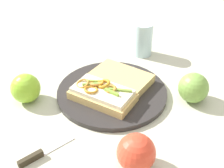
{
  "coord_description": "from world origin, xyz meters",
  "views": [
    {
      "loc": [
        -0.44,
        0.46,
        0.49
      ],
      "look_at": [
        0.0,
        0.0,
        0.03
      ],
      "focal_mm": 48.55,
      "sensor_mm": 36.0,
      "label": 1
    }
  ],
  "objects_px": {
    "plate": "(112,92)",
    "apple_0": "(26,88)",
    "drinking_glass": "(143,39)",
    "bread_slice_side": "(121,78)",
    "apple_2": "(136,153)",
    "sandwich": "(102,94)",
    "knife": "(38,155)",
    "apple_1": "(193,88)"
  },
  "relations": [
    {
      "from": "plate",
      "to": "apple_0",
      "type": "distance_m",
      "value": 0.22
    },
    {
      "from": "bread_slice_side",
      "to": "knife",
      "type": "relative_size",
      "value": 1.19
    },
    {
      "from": "plate",
      "to": "apple_0",
      "type": "bearing_deg",
      "value": 50.29
    },
    {
      "from": "bread_slice_side",
      "to": "apple_0",
      "type": "relative_size",
      "value": 2.09
    },
    {
      "from": "sandwich",
      "to": "apple_0",
      "type": "bearing_deg",
      "value": 26.23
    },
    {
      "from": "sandwich",
      "to": "drinking_glass",
      "type": "distance_m",
      "value": 0.28
    },
    {
      "from": "drinking_glass",
      "to": "knife",
      "type": "xyz_separation_m",
      "value": [
        -0.12,
        0.48,
        -0.05
      ]
    },
    {
      "from": "sandwich",
      "to": "knife",
      "type": "distance_m",
      "value": 0.22
    },
    {
      "from": "apple_0",
      "to": "apple_1",
      "type": "xyz_separation_m",
      "value": [
        -0.3,
        -0.29,
        0.0
      ]
    },
    {
      "from": "apple_1",
      "to": "apple_0",
      "type": "bearing_deg",
      "value": 44.1
    },
    {
      "from": "bread_slice_side",
      "to": "apple_2",
      "type": "distance_m",
      "value": 0.28
    },
    {
      "from": "apple_2",
      "to": "knife",
      "type": "relative_size",
      "value": 0.59
    },
    {
      "from": "plate",
      "to": "bread_slice_side",
      "type": "xyz_separation_m",
      "value": [
        0.01,
        -0.04,
        0.02
      ]
    },
    {
      "from": "sandwich",
      "to": "apple_1",
      "type": "distance_m",
      "value": 0.23
    },
    {
      "from": "apple_2",
      "to": "drinking_glass",
      "type": "xyz_separation_m",
      "value": [
        0.28,
        -0.36,
        0.01
      ]
    },
    {
      "from": "plate",
      "to": "bread_slice_side",
      "type": "height_order",
      "value": "bread_slice_side"
    },
    {
      "from": "apple_1",
      "to": "knife",
      "type": "relative_size",
      "value": 0.59
    },
    {
      "from": "apple_0",
      "to": "drinking_glass",
      "type": "distance_m",
      "value": 0.4
    },
    {
      "from": "apple_0",
      "to": "knife",
      "type": "bearing_deg",
      "value": 152.79
    },
    {
      "from": "apple_0",
      "to": "apple_1",
      "type": "distance_m",
      "value": 0.42
    },
    {
      "from": "plate",
      "to": "sandwich",
      "type": "height_order",
      "value": "sandwich"
    },
    {
      "from": "bread_slice_side",
      "to": "plate",
      "type": "bearing_deg",
      "value": 93.24
    },
    {
      "from": "sandwich",
      "to": "bread_slice_side",
      "type": "xyz_separation_m",
      "value": [
        0.02,
        -0.09,
        -0.01
      ]
    },
    {
      "from": "bread_slice_side",
      "to": "apple_0",
      "type": "xyz_separation_m",
      "value": [
        0.13,
        0.21,
        0.01
      ]
    },
    {
      "from": "apple_2",
      "to": "knife",
      "type": "bearing_deg",
      "value": 37.79
    },
    {
      "from": "apple_0",
      "to": "drinking_glass",
      "type": "xyz_separation_m",
      "value": [
        -0.06,
        -0.39,
        0.02
      ]
    },
    {
      "from": "plate",
      "to": "drinking_glass",
      "type": "height_order",
      "value": "drinking_glass"
    },
    {
      "from": "apple_1",
      "to": "knife",
      "type": "xyz_separation_m",
      "value": [
        0.12,
        0.39,
        -0.03
      ]
    },
    {
      "from": "sandwich",
      "to": "drinking_glass",
      "type": "xyz_separation_m",
      "value": [
        0.09,
        -0.27,
        0.02
      ]
    },
    {
      "from": "apple_1",
      "to": "bread_slice_side",
      "type": "bearing_deg",
      "value": 24.86
    },
    {
      "from": "apple_1",
      "to": "knife",
      "type": "height_order",
      "value": "apple_1"
    },
    {
      "from": "apple_0",
      "to": "knife",
      "type": "xyz_separation_m",
      "value": [
        -0.18,
        0.09,
        -0.03
      ]
    },
    {
      "from": "plate",
      "to": "knife",
      "type": "relative_size",
      "value": 2.19
    },
    {
      "from": "plate",
      "to": "apple_2",
      "type": "xyz_separation_m",
      "value": [
        -0.2,
        0.14,
        0.03
      ]
    },
    {
      "from": "sandwich",
      "to": "apple_1",
      "type": "xyz_separation_m",
      "value": [
        -0.15,
        -0.17,
        0.01
      ]
    },
    {
      "from": "plate",
      "to": "sandwich",
      "type": "bearing_deg",
      "value": 101.63
    },
    {
      "from": "plate",
      "to": "sandwich",
      "type": "xyz_separation_m",
      "value": [
        -0.01,
        0.04,
        0.02
      ]
    },
    {
      "from": "sandwich",
      "to": "apple_2",
      "type": "height_order",
      "value": "apple_2"
    },
    {
      "from": "bread_slice_side",
      "to": "knife",
      "type": "bearing_deg",
      "value": 89.26
    },
    {
      "from": "apple_2",
      "to": "sandwich",
      "type": "bearing_deg",
      "value": -26.14
    },
    {
      "from": "apple_0",
      "to": "drinking_glass",
      "type": "relative_size",
      "value": 0.71
    },
    {
      "from": "bread_slice_side",
      "to": "apple_2",
      "type": "height_order",
      "value": "apple_2"
    }
  ]
}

